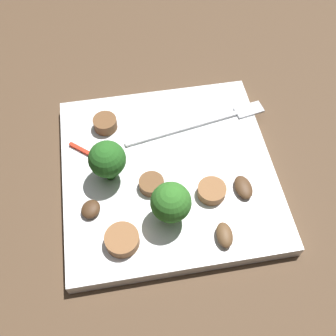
% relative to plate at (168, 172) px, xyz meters
% --- Properties ---
extents(ground_plane, '(1.40, 1.40, 0.00)m').
position_rel_plate_xyz_m(ground_plane, '(0.00, 0.00, -0.01)').
color(ground_plane, '#4C3826').
extents(plate, '(0.24, 0.24, 0.02)m').
position_rel_plate_xyz_m(plate, '(0.00, 0.00, 0.00)').
color(plate, white).
rests_on(plate, ground_plane).
extents(fork, '(0.18, 0.04, 0.00)m').
position_rel_plate_xyz_m(fork, '(0.06, 0.06, 0.01)').
color(fork, silver).
rests_on(fork, plate).
extents(broccoli_floret_0, '(0.04, 0.04, 0.05)m').
position_rel_plate_xyz_m(broccoli_floret_0, '(-0.01, -0.06, 0.04)').
color(broccoli_floret_0, '#347525').
rests_on(broccoli_floret_0, plate).
extents(broccoli_floret_1, '(0.04, 0.04, 0.05)m').
position_rel_plate_xyz_m(broccoli_floret_1, '(-0.07, 0.00, 0.04)').
color(broccoli_floret_1, '#296420').
rests_on(broccoli_floret_1, plate).
extents(sausage_slice_0, '(0.04, 0.04, 0.01)m').
position_rel_plate_xyz_m(sausage_slice_0, '(-0.06, -0.08, 0.02)').
color(sausage_slice_0, brown).
rests_on(sausage_slice_0, plate).
extents(sausage_slice_1, '(0.03, 0.03, 0.01)m').
position_rel_plate_xyz_m(sausage_slice_1, '(-0.07, 0.07, 0.02)').
color(sausage_slice_1, brown).
rests_on(sausage_slice_1, plate).
extents(sausage_slice_2, '(0.03, 0.03, 0.01)m').
position_rel_plate_xyz_m(sausage_slice_2, '(-0.02, -0.02, 0.01)').
color(sausage_slice_2, brown).
rests_on(sausage_slice_2, plate).
extents(sausage_slice_3, '(0.04, 0.04, 0.01)m').
position_rel_plate_xyz_m(sausage_slice_3, '(0.04, -0.04, 0.01)').
color(sausage_slice_3, brown).
rests_on(sausage_slice_3, plate).
extents(mushroom_0, '(0.02, 0.03, 0.01)m').
position_rel_plate_xyz_m(mushroom_0, '(0.04, -0.09, 0.01)').
color(mushroom_0, brown).
rests_on(mushroom_0, plate).
extents(mushroom_1, '(0.02, 0.03, 0.01)m').
position_rel_plate_xyz_m(mushroom_1, '(0.08, -0.04, 0.01)').
color(mushroom_1, '#4C331E').
rests_on(mushroom_1, plate).
extents(mushroom_2, '(0.03, 0.03, 0.01)m').
position_rel_plate_xyz_m(mushroom_2, '(-0.09, -0.04, 0.01)').
color(mushroom_2, '#422B19').
rests_on(mushroom_2, plate).
extents(pepper_strip_1, '(0.04, 0.04, 0.00)m').
position_rel_plate_xyz_m(pepper_strip_1, '(-0.09, 0.03, 0.01)').
color(pepper_strip_1, red).
rests_on(pepper_strip_1, plate).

